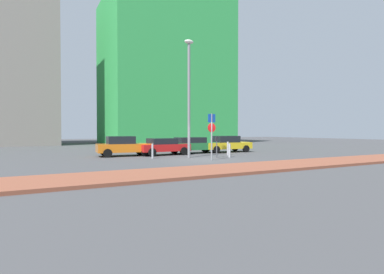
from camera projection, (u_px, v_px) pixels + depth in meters
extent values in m
plane|color=#424244|center=(205.00, 160.00, 20.15)|extent=(120.00, 120.00, 0.00)
cube|color=brown|center=(257.00, 167.00, 15.40)|extent=(40.00, 3.28, 0.14)
cube|color=orange|center=(125.00, 148.00, 23.06)|extent=(4.24, 2.08, 0.63)
cube|color=black|center=(121.00, 140.00, 22.92)|extent=(2.12, 1.78, 0.58)
cylinder|color=black|center=(140.00, 151.00, 24.45)|extent=(0.65, 0.26, 0.64)
cylinder|color=black|center=(145.00, 152.00, 22.81)|extent=(0.65, 0.26, 0.64)
cylinder|color=black|center=(104.00, 152.00, 23.32)|extent=(0.65, 0.26, 0.64)
cylinder|color=black|center=(108.00, 153.00, 21.68)|extent=(0.65, 0.26, 0.64)
cube|color=red|center=(164.00, 148.00, 24.01)|extent=(4.17, 1.90, 0.56)
cube|color=black|center=(162.00, 141.00, 23.92)|extent=(2.21, 1.66, 0.47)
cylinder|color=black|center=(174.00, 150.00, 25.45)|extent=(0.65, 0.26, 0.64)
cylinder|color=black|center=(184.00, 151.00, 24.01)|extent=(0.65, 0.26, 0.64)
cylinder|color=black|center=(144.00, 151.00, 24.01)|extent=(0.65, 0.26, 0.64)
cylinder|color=black|center=(152.00, 152.00, 22.58)|extent=(0.65, 0.26, 0.64)
cube|color=#237238|center=(195.00, 146.00, 25.98)|extent=(4.48, 1.75, 0.60)
cube|color=black|center=(190.00, 140.00, 25.76)|extent=(2.44, 1.58, 0.48)
cylinder|color=black|center=(205.00, 149.00, 27.45)|extent=(0.64, 0.23, 0.64)
cylinder|color=black|center=(215.00, 150.00, 25.98)|extent=(0.64, 0.23, 0.64)
cylinder|color=black|center=(175.00, 150.00, 26.00)|extent=(0.64, 0.23, 0.64)
cylinder|color=black|center=(184.00, 151.00, 24.52)|extent=(0.64, 0.23, 0.64)
cube|color=gold|center=(226.00, 145.00, 27.37)|extent=(4.63, 1.97, 0.58)
cube|color=black|center=(226.00, 139.00, 27.33)|extent=(2.20, 1.73, 0.59)
cylinder|color=black|center=(235.00, 148.00, 28.85)|extent=(0.65, 0.24, 0.64)
cylinder|color=black|center=(246.00, 149.00, 27.23)|extent=(0.65, 0.24, 0.64)
cylinder|color=black|center=(207.00, 149.00, 27.51)|extent=(0.65, 0.24, 0.64)
cylinder|color=black|center=(216.00, 150.00, 25.89)|extent=(0.65, 0.24, 0.64)
cylinder|color=gray|center=(212.00, 137.00, 19.73)|extent=(0.10, 0.10, 3.08)
cube|color=#1447B7|center=(212.00, 118.00, 19.70)|extent=(0.55, 0.05, 0.55)
cylinder|color=red|center=(212.00, 128.00, 19.72)|extent=(0.60, 0.05, 0.60)
cylinder|color=#4C4C51|center=(217.00, 149.00, 21.69)|extent=(0.08, 0.08, 1.23)
cube|color=black|center=(217.00, 139.00, 21.68)|extent=(0.18, 0.14, 0.28)
cylinder|color=gray|center=(189.00, 101.00, 21.62)|extent=(0.20, 0.20, 8.22)
ellipsoid|color=silver|center=(189.00, 42.00, 21.54)|extent=(0.70, 0.36, 0.30)
cylinder|color=#B7B7BC|center=(230.00, 151.00, 21.88)|extent=(0.15, 0.15, 1.01)
cylinder|color=#B7B7BC|center=(228.00, 149.00, 23.72)|extent=(0.14, 0.14, 1.08)
cylinder|color=#B7B7BC|center=(152.00, 151.00, 20.98)|extent=(0.13, 0.13, 1.04)
cube|color=green|center=(164.00, 74.00, 48.86)|extent=(18.87, 14.58, 22.56)
cube|color=gray|center=(4.00, 63.00, 42.55)|extent=(13.87, 14.74, 23.19)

